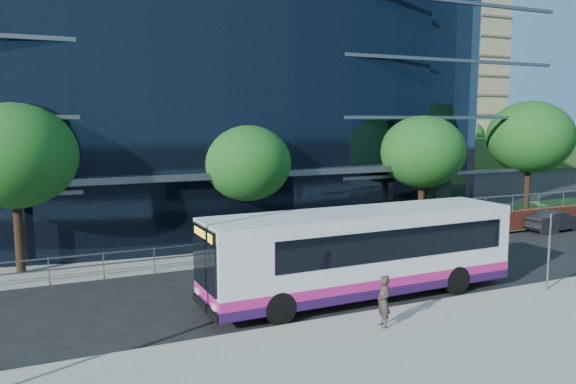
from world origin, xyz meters
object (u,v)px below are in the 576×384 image
street_sign (550,236)px  tree_dist_f (468,135)px  tree_far_b (247,163)px  city_bus (364,252)px  tree_far_d (530,137)px  pedestrian_b (384,301)px  tree_dist_e (373,134)px  tree_far_a (14,156)px  tree_far_c (423,152)px  parked_car (554,221)px

street_sign → tree_dist_f: size_ratio=0.46×
street_sign → tree_far_b: size_ratio=0.46×
city_bus → tree_far_d: bearing=26.1°
street_sign → pedestrian_b: size_ratio=1.79×
tree_dist_e → city_bus: bearing=-123.4°
tree_far_a → tree_dist_e: size_ratio=1.07×
tree_far_c → tree_dist_e: bearing=61.3°
tree_far_c → tree_dist_e: same height
tree_far_b → pedestrian_b: bearing=-90.2°
tree_far_b → city_bus: (1.20, -8.66, -2.56)m
pedestrian_b → tree_dist_f: bearing=145.5°
street_sign → pedestrian_b: 7.66m
tree_far_a → tree_far_b: tree_far_a is taller
tree_far_d → city_bus: 20.33m
street_sign → city_bus: city_bus is taller
tree_far_a → street_sign: bearing=-31.2°
tree_far_c → parked_car: tree_far_c is taller
tree_far_a → parked_car: (27.40, -2.50, -4.27)m
tree_far_d → tree_dist_f: tree_far_d is taller
tree_far_c → city_bus: (-8.80, -8.16, -2.88)m
tree_dist_e → parked_car: bearing=-106.0°
pedestrian_b → city_bus: bearing=168.0°
tree_far_c → tree_dist_f: (33.00, 33.00, -0.33)m
tree_far_c → tree_far_a: bearing=180.0°
tree_far_a → tree_far_d: 29.02m
tree_dist_f → city_bus: tree_dist_f is taller
city_bus → pedestrian_b: size_ratio=7.39×
tree_far_b → tree_dist_e: 40.74m
pedestrian_b → street_sign: bearing=104.7°
city_bus → street_sign: bearing=-22.2°
tree_far_c → tree_dist_e: size_ratio=1.00×
street_sign → city_bus: size_ratio=0.24×
street_sign → tree_far_d: tree_far_d is taller
tree_far_b → parked_car: size_ratio=1.67×
street_sign → tree_far_c: bearing=76.7°
tree_far_a → pedestrian_b: 15.53m
tree_far_d → pedestrian_b: bearing=-147.3°
tree_far_d → parked_car: tree_far_d is taller
tree_far_a → tree_far_d: tree_far_d is taller
pedestrian_b → tree_far_d: bearing=132.5°
tree_dist_e → parked_car: 35.07m
tree_dist_f → parked_car: tree_dist_f is taller
parked_car → tree_far_c: bearing=66.6°
street_sign → tree_far_b: (-7.50, 11.09, 2.06)m
tree_far_b → pedestrian_b: size_ratio=3.86×
tree_far_c → pedestrian_b: tree_far_c is taller
tree_far_a → pedestrian_b: tree_far_a is taller
tree_far_a → city_bus: tree_far_a is taller
street_sign → tree_far_d: bearing=45.2°
street_sign → tree_far_a: 20.63m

